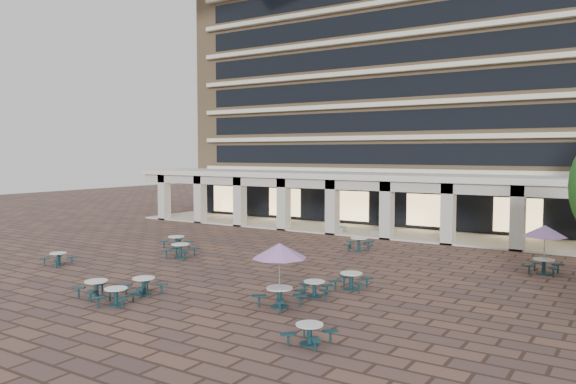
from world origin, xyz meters
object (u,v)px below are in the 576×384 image
object	(u,v)px
planter_right	(383,231)
picnic_table_1	(96,287)
picnic_table_2	(116,295)
picnic_table_0	(58,258)
planter_left	(336,227)

from	to	relation	value
planter_right	picnic_table_1	bearing A→B (deg)	-98.83
picnic_table_2	planter_right	distance (m)	21.95
picnic_table_2	picnic_table_0	bearing A→B (deg)	132.72
picnic_table_1	planter_right	world-z (taller)	planter_right
picnic_table_2	planter_left	world-z (taller)	planter_left
picnic_table_1	planter_left	size ratio (longest dim) A/B	1.19
picnic_table_0	picnic_table_2	size ratio (longest dim) A/B	0.82
picnic_table_2	planter_left	size ratio (longest dim) A/B	1.22
planter_left	planter_right	bearing A→B (deg)	0.00
picnic_table_1	picnic_table_2	distance (m)	1.59
picnic_table_1	picnic_table_2	size ratio (longest dim) A/B	0.98
picnic_table_2	planter_left	bearing A→B (deg)	70.16
picnic_table_0	planter_right	size ratio (longest dim) A/B	1.00
picnic_table_0	planter_right	bearing A→B (deg)	57.36
picnic_table_1	planter_right	size ratio (longest dim) A/B	1.19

